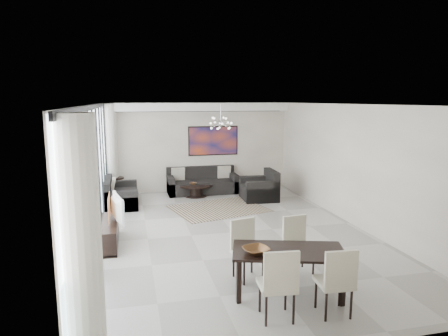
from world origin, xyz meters
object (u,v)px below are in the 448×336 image
object	(u,v)px
tv_console	(107,233)
dining_table	(289,255)
sofa_main	(202,184)
television	(114,209)
coffee_table	(196,190)

from	to	relation	value
tv_console	dining_table	bearing A→B (deg)	-45.27
sofa_main	dining_table	xyz separation A→B (m)	(0.04, -7.10, 0.35)
television	sofa_main	bearing A→B (deg)	-43.44
coffee_table	sofa_main	distance (m)	0.51
coffee_table	sofa_main	size ratio (longest dim) A/B	0.46
sofa_main	television	xyz separation A→B (m)	(-2.65, -4.25, 0.49)
sofa_main	television	size ratio (longest dim) A/B	2.31
television	coffee_table	bearing A→B (deg)	-43.01
sofa_main	dining_table	size ratio (longest dim) A/B	1.19
television	dining_table	bearing A→B (deg)	-148.12
coffee_table	tv_console	size ratio (longest dim) A/B	0.67
dining_table	coffee_table	bearing A→B (deg)	92.92
sofa_main	television	distance (m)	5.03
coffee_table	dining_table	world-z (taller)	dining_table
television	dining_table	xyz separation A→B (m)	(2.69, -2.85, -0.14)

